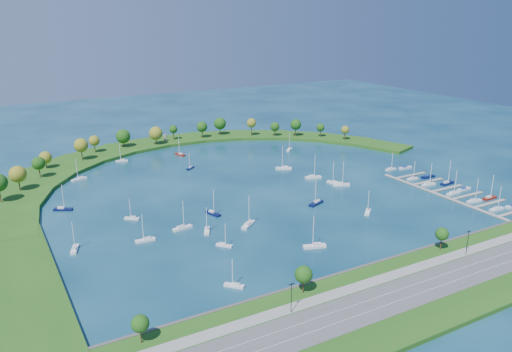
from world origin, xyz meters
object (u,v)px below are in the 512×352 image
moored_boat_11 (190,168)px  moored_boat_20 (315,245)px  moored_boat_5 (75,248)px  moored_boat_13 (234,285)px  moored_boat_16 (182,227)px  docked_boat_11 (405,167)px  moored_boat_15 (145,239)px  moored_boat_19 (207,230)px  docked_boat_3 (490,197)px  moored_boat_12 (316,203)px  docked_boat_8 (413,178)px  dock_system (451,193)px  docked_boat_10 (391,169)px  docked_boat_0 (497,209)px  moored_boat_10 (368,211)px  docked_boat_6 (429,184)px  moored_boat_0 (341,184)px  moored_boat_4 (248,224)px  docked_boat_7 (447,183)px  docked_boat_4 (453,193)px  moored_boat_17 (132,218)px  docked_boat_5 (464,189)px  moored_boat_18 (313,177)px  moored_boat_8 (284,168)px  moored_boat_3 (334,182)px  moored_boat_14 (79,179)px  moored_boat_2 (224,244)px  moored_boat_21 (213,213)px  moored_boat_1 (63,209)px  docked_boat_9 (428,177)px  moored_boat_6 (122,160)px  harbor_tower (165,138)px  moored_boat_9 (290,149)px  moored_boat_7 (180,154)px  docked_boat_2 (474,200)px

moored_boat_11 → moored_boat_20: bearing=54.7°
moored_boat_5 → moored_boat_13: moored_boat_5 is taller
moored_boat_16 → moored_boat_20: size_ratio=0.95×
moored_boat_11 → docked_boat_11: moored_boat_11 is taller
docked_boat_11 → moored_boat_15: bearing=-169.9°
moored_boat_19 → docked_boat_3: size_ratio=0.91×
docked_boat_3 → docked_boat_11: 60.42m
moored_boat_12 → docked_boat_8: 71.22m
dock_system → docked_boat_10: 47.38m
moored_boat_11 → moored_boat_16: bearing=29.3°
docked_boat_0 → moored_boat_10: bearing=154.9°
moored_boat_16 → docked_boat_6: bearing=-13.1°
moored_boat_12 → moored_boat_0: bearing=-171.0°
moored_boat_4 → moored_boat_20: bearing=-105.7°
docked_boat_7 → docked_boat_10: 36.35m
docked_boat_4 → moored_boat_17: bearing=158.2°
moored_boat_20 → docked_boat_5: bearing=-153.1°
moored_boat_17 → moored_boat_18: moored_boat_18 is taller
moored_boat_11 → docked_boat_10: (104.83, -61.52, 0.02)m
moored_boat_8 → moored_boat_10: moored_boat_8 is taller
docked_boat_5 → moored_boat_8: bearing=126.0°
moored_boat_3 → moored_boat_17: size_ratio=1.23×
moored_boat_5 → docked_boat_10: size_ratio=1.13×
moored_boat_11 → moored_boat_14: moored_boat_14 is taller
moored_boat_8 → docked_boat_7: moored_boat_8 is taller
moored_boat_2 → moored_boat_21: (10.33, 33.35, 0.07)m
moored_boat_1 → docked_boat_0: moored_boat_1 is taller
moored_boat_15 → docked_boat_6: docked_boat_6 is taller
moored_boat_0 → docked_boat_8: (42.17, -11.58, -0.09)m
docked_boat_9 → docked_boat_11: size_ratio=1.04×
moored_boat_14 → docked_boat_6: 195.51m
moored_boat_6 → moored_boat_21: bearing=108.3°
moored_boat_6 → moored_boat_13: size_ratio=1.06×
moored_boat_11 → docked_boat_5: (112.86, -108.16, -0.20)m
dock_system → docked_boat_6: bearing=89.2°
harbor_tower → moored_boat_5: moored_boat_5 is taller
moored_boat_6 → moored_boat_9: 112.59m
moored_boat_0 → docked_boat_9: bearing=10.5°
moored_boat_15 → moored_boat_16: (17.95, 4.12, 0.03)m
moored_boat_1 → moored_boat_16: size_ratio=0.99×
docked_boat_0 → docked_boat_5: 29.49m
moored_boat_0 → moored_boat_11: moored_boat_0 is taller
moored_boat_1 → docked_boat_4: bearing=6.0°
moored_boat_10 → moored_boat_12: 25.84m
docked_boat_5 → moored_boat_7: bearing=124.7°
docked_boat_11 → moored_boat_2: bearing=-160.9°
harbor_tower → moored_boat_21: 143.59m
moored_boat_18 → docked_boat_8: moored_boat_18 is taller
docked_boat_8 → docked_boat_2: bearing=-88.5°
docked_boat_2 → dock_system: bearing=96.4°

